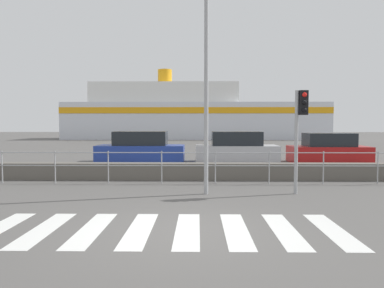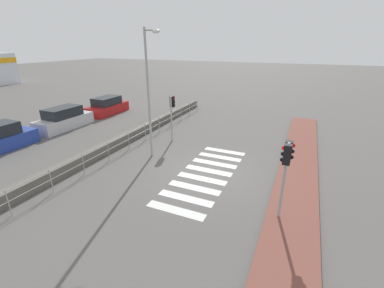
# 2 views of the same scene
# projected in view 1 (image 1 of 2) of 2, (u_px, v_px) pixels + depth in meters

# --- Properties ---
(ground_plane) EXTENTS (160.00, 160.00, 0.00)m
(ground_plane) POSITION_uv_depth(u_px,v_px,m) (181.00, 230.00, 6.98)
(ground_plane) COLOR #565451
(crosswalk) EXTENTS (6.75, 2.40, 0.01)m
(crosswalk) POSITION_uv_depth(u_px,v_px,m) (164.00, 230.00, 6.99)
(crosswalk) COLOR silver
(crosswalk) RESTS_ON ground_plane
(seawall) EXTENTS (25.63, 0.55, 0.59)m
(seawall) POSITION_uv_depth(u_px,v_px,m) (189.00, 171.00, 13.23)
(seawall) COLOR #605B54
(seawall) RESTS_ON ground_plane
(harbor_fence) EXTENTS (23.11, 0.04, 1.08)m
(harbor_fence) POSITION_uv_depth(u_px,v_px,m) (188.00, 162.00, 12.34)
(harbor_fence) COLOR #9EA0A3
(harbor_fence) RESTS_ON ground_plane
(traffic_light_far) EXTENTS (0.34, 0.32, 2.91)m
(traffic_light_far) POSITION_uv_depth(u_px,v_px,m) (300.00, 118.00, 10.44)
(traffic_light_far) COLOR #9EA0A3
(traffic_light_far) RESTS_ON ground_plane
(streetlamp) EXTENTS (0.32, 0.90, 6.67)m
(streetlamp) POSITION_uv_depth(u_px,v_px,m) (206.00, 47.00, 10.18)
(streetlamp) COLOR #9EA0A3
(streetlamp) RESTS_ON ground_plane
(ferry_boat) EXTENTS (33.02, 7.01, 8.91)m
(ferry_boat) POSITION_uv_depth(u_px,v_px,m) (189.00, 115.00, 48.37)
(ferry_boat) COLOR silver
(ferry_boat) RESTS_ON ground_plane
(parked_car_blue) EXTENTS (4.47, 1.70, 1.58)m
(parked_car_blue) POSITION_uv_depth(u_px,v_px,m) (141.00, 149.00, 19.30)
(parked_car_blue) COLOR #233D9E
(parked_car_blue) RESTS_ON ground_plane
(parked_car_silver) EXTENTS (4.19, 1.71, 1.57)m
(parked_car_silver) POSITION_uv_depth(u_px,v_px,m) (236.00, 149.00, 19.22)
(parked_car_silver) COLOR #BCBCC1
(parked_car_silver) RESTS_ON ground_plane
(parked_car_red) EXTENTS (3.97, 1.74, 1.50)m
(parked_car_red) POSITION_uv_depth(u_px,v_px,m) (329.00, 150.00, 19.15)
(parked_car_red) COLOR #B21919
(parked_car_red) RESTS_ON ground_plane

